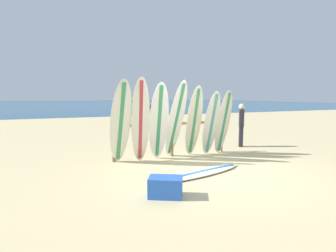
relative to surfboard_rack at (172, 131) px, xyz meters
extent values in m
plane|color=#CCB784|center=(0.17, -1.89, -0.76)|extent=(120.00, 120.00, 0.00)
cube|color=navy|center=(0.17, 56.11, -0.75)|extent=(120.00, 80.00, 0.01)
cylinder|color=olive|center=(-1.76, 0.00, -0.19)|extent=(0.09, 0.09, 1.13)
cylinder|color=olive|center=(0.00, 0.00, -0.19)|extent=(0.09, 0.09, 1.13)
cylinder|color=olive|center=(1.76, 0.00, -0.19)|extent=(0.09, 0.09, 1.13)
cylinder|color=olive|center=(0.00, 0.00, 0.23)|extent=(3.61, 0.08, 0.08)
ellipsoid|color=silver|center=(-1.62, -0.34, 0.37)|extent=(0.64, 0.82, 2.25)
cube|color=#388C59|center=(-1.62, -0.34, 0.37)|extent=(0.17, 0.73, 2.07)
ellipsoid|color=silver|center=(-1.10, -0.42, 0.40)|extent=(0.57, 0.65, 2.30)
cube|color=#B73338|center=(-1.10, -0.42, 0.40)|extent=(0.17, 0.56, 2.12)
ellipsoid|color=white|center=(-0.54, -0.33, 0.34)|extent=(0.61, 0.72, 2.19)
cube|color=#388C59|center=(-0.54, -0.33, 0.34)|extent=(0.17, 0.64, 2.02)
ellipsoid|color=white|center=(-0.04, -0.36, 0.36)|extent=(0.47, 1.13, 2.24)
cube|color=#388C59|center=(-0.04, -0.36, 0.36)|extent=(0.09, 1.05, 2.07)
ellipsoid|color=beige|center=(0.57, -0.30, 0.30)|extent=(0.52, 0.72, 2.11)
cube|color=#388C59|center=(0.57, -0.30, 0.30)|extent=(0.13, 0.66, 1.95)
ellipsoid|color=silver|center=(1.11, -0.40, 0.22)|extent=(0.51, 0.68, 1.96)
cube|color=teal|center=(1.11, -0.40, 0.22)|extent=(0.11, 0.63, 1.81)
ellipsoid|color=silver|center=(1.60, -0.32, 0.24)|extent=(0.64, 0.62, 1.99)
cube|color=#388C59|center=(1.60, -0.32, 0.24)|extent=(0.20, 0.51, 1.83)
ellipsoid|color=silver|center=(-0.17, -1.99, -0.72)|extent=(2.46, 1.05, 0.07)
cube|color=#3372B2|center=(-0.17, -1.99, -0.72)|extent=(2.18, 0.61, 0.08)
cube|color=#26262D|center=(2.88, 0.44, -0.40)|extent=(0.22, 0.24, 0.72)
cube|color=#26262D|center=(2.88, 0.44, 0.27)|extent=(0.26, 0.29, 0.61)
sphere|color=beige|center=(2.88, 0.44, 0.67)|extent=(0.21, 0.21, 0.21)
cube|color=#333842|center=(9.66, 31.10, -0.57)|extent=(2.51, 1.38, 0.35)
cube|color=silver|center=(9.66, 31.10, -0.22)|extent=(0.96, 0.85, 0.36)
cube|color=blue|center=(-1.43, -2.95, -0.58)|extent=(0.72, 0.64, 0.36)
camera|label=1|loc=(-3.25, -7.30, 1.06)|focal=28.95mm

